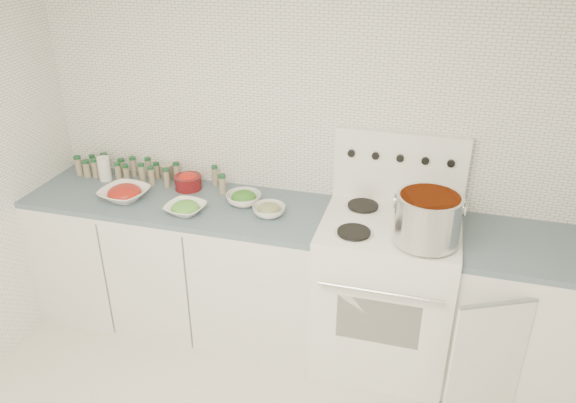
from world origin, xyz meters
The scene contains 13 objects.
room_walls centered at (0.00, 0.00, 1.56)m, with size 3.54×3.04×2.52m.
counter_left centered at (-0.82, 1.19, 0.45)m, with size 1.85×0.62×0.90m.
stove centered at (0.48, 1.19, 0.50)m, with size 0.76×0.70×1.36m.
counter_right centered at (1.30, 1.19, 0.45)m, with size 0.89×0.80×0.90m.
stock_pot centered at (0.67, 1.02, 1.09)m, with size 0.36×0.34×0.26m.
bowl_tomato centered at (-1.13, 1.11, 0.94)m, with size 0.32×0.32×0.09m.
bowl_snowpea centered at (-0.69, 1.04, 0.93)m, with size 0.25×0.25×0.08m.
bowl_broccoli centered at (-0.41, 1.24, 0.94)m, with size 0.27×0.27×0.08m.
bowl_zucchini centered at (-0.22, 1.15, 0.94)m, with size 0.24×0.24×0.08m.
bowl_pepper centered at (-0.82, 1.35, 0.95)m, with size 0.17×0.17×0.11m.
salt_canister centered at (-1.40, 1.33, 0.98)m, with size 0.08×0.08×0.16m, color white.
tin_can centered at (-1.01, 1.44, 0.95)m, with size 0.08×0.08×0.10m, color #B4AA98.
spice_cluster centered at (-1.22, 1.39, 0.96)m, with size 1.07×0.15×0.14m.
Camera 1 is at (0.66, -1.58, 2.44)m, focal length 35.00 mm.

